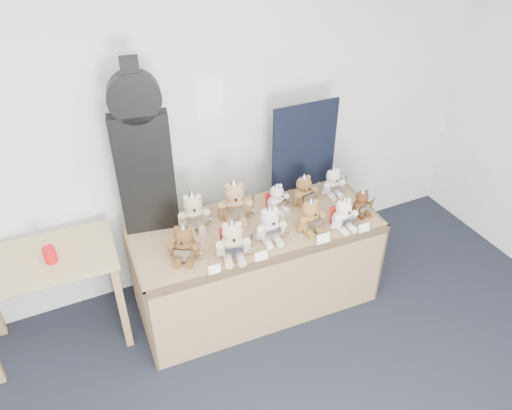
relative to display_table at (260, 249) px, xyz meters
name	(u,v)px	position (x,y,z in m)	size (l,w,h in m)	color
room_shell	(209,100)	(-0.10, 0.63, 0.91)	(6.00, 6.00, 6.00)	silver
display_table	(260,249)	(0.00, 0.00, 0.00)	(1.80, 0.82, 0.74)	olive
side_table	(45,272)	(-1.41, 0.31, 0.07)	(0.96, 0.58, 0.78)	tan
guitar_case	(142,153)	(-0.66, 0.37, 0.75)	(0.38, 0.18, 1.21)	black
navy_board	(304,147)	(0.55, 0.38, 0.51)	(0.53, 0.02, 0.71)	black
red_cup	(50,255)	(-1.35, 0.24, 0.25)	(0.08, 0.08, 0.11)	red
teddy_front_far_left	(184,244)	(-0.56, -0.05, 0.27)	(0.23, 0.24, 0.29)	brown
teddy_front_left	(233,241)	(-0.27, -0.16, 0.28)	(0.26, 0.24, 0.32)	beige
teddy_front_centre	(270,225)	(0.03, -0.10, 0.27)	(0.24, 0.20, 0.29)	silver
teddy_front_right	(310,217)	(0.32, -0.13, 0.27)	(0.23, 0.18, 0.28)	olive
teddy_front_far_right	(343,215)	(0.55, -0.20, 0.26)	(0.22, 0.19, 0.27)	white
teddy_front_end	(362,204)	(0.76, -0.12, 0.25)	(0.18, 0.14, 0.22)	#50321B
teddy_back_left	(194,212)	(-0.39, 0.24, 0.28)	(0.26, 0.23, 0.31)	#BCAE89
teddy_back_centre_left	(234,202)	(-0.09, 0.22, 0.30)	(0.28, 0.26, 0.35)	tan
teddy_back_centre_right	(277,199)	(0.23, 0.18, 0.25)	(0.20, 0.19, 0.24)	silver
teddy_back_right	(304,192)	(0.44, 0.16, 0.27)	(0.23, 0.20, 0.27)	olive
teddy_back_end	(333,183)	(0.71, 0.18, 0.26)	(0.20, 0.16, 0.25)	white
entry_card_a	(214,269)	(-0.44, -0.26, 0.19)	(0.08, 0.00, 0.06)	white
entry_card_b	(261,256)	(-0.12, -0.27, 0.19)	(0.09, 0.00, 0.06)	white
entry_card_c	(323,238)	(0.33, -0.29, 0.20)	(0.10, 0.00, 0.07)	white
entry_card_d	(364,228)	(0.66, -0.31, 0.19)	(0.08, 0.00, 0.06)	white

